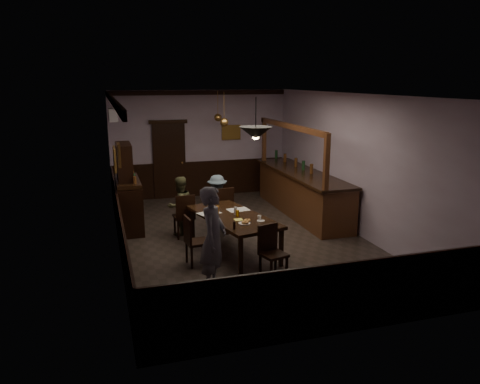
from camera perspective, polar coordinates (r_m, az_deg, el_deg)
name	(u,v)px	position (r m, az deg, el deg)	size (l,w,h in m)	color
room	(241,169)	(9.53, 0.18, 2.79)	(5.01, 8.01, 3.01)	#2D2621
dining_table	(233,219)	(8.97, -0.85, -3.26)	(1.47, 2.37, 0.75)	black
chair_far_left	(185,214)	(9.92, -6.77, -2.69)	(0.43, 0.43, 0.95)	black
chair_far_right	(223,207)	(10.28, -2.13, -1.86)	(0.49, 0.49, 1.00)	black
chair_near	(271,249)	(7.96, 3.80, -6.95)	(0.49, 0.49, 0.91)	black
chair_side	(193,239)	(8.47, -5.72, -5.68)	(0.44, 0.44, 0.91)	black
person_standing	(213,239)	(7.40, -3.28, -5.71)	(0.61, 0.40, 1.68)	slate
person_seated_left	(180,206)	(10.14, -7.34, -1.67)	(0.62, 0.48, 1.27)	#4E5030
person_seated_right	(217,202)	(10.51, -2.81, -1.18)	(0.79, 0.45, 1.22)	slate
newspaper_left	(209,213)	(9.10, -3.80, -2.59)	(0.42, 0.30, 0.01)	silver
newspaper_right	(238,210)	(9.31, -0.22, -2.18)	(0.42, 0.30, 0.01)	silver
napkin	(238,220)	(8.68, -0.19, -3.38)	(0.15, 0.15, 0.00)	#EEE557
saucer	(261,221)	(8.60, 2.56, -3.53)	(0.15, 0.15, 0.01)	white
coffee_cup	(259,217)	(8.66, 2.38, -3.12)	(0.08, 0.08, 0.07)	white
pastry_plate	(244,223)	(8.44, 0.53, -3.85)	(0.22, 0.22, 0.01)	white
pastry_ring_a	(245,222)	(8.41, 0.62, -3.72)	(0.13, 0.13, 0.04)	#C68C47
pastry_ring_b	(247,220)	(8.52, 0.88, -3.49)	(0.13, 0.13, 0.04)	#C68C47
soda_can	(237,213)	(8.87, -0.31, -2.62)	(0.07, 0.07, 0.12)	orange
beer_glass	(217,211)	(8.87, -2.77, -2.36)	(0.06, 0.06, 0.20)	#BF721E
water_glass	(235,211)	(8.98, -0.56, -2.31)	(0.06, 0.06, 0.15)	silver
pepper_mill	(234,225)	(8.13, -0.71, -4.08)	(0.04, 0.04, 0.14)	black
sideboard	(128,195)	(10.67, -13.51, -0.40)	(0.52, 1.46, 1.93)	black
bar_counter	(302,191)	(11.70, 7.53, 0.07)	(0.93, 4.02, 2.25)	#452012
door_back	(169,161)	(13.23, -8.60, 3.72)	(0.90, 0.06, 2.10)	black
ac_unit	(113,115)	(11.89, -15.25, 9.10)	(0.20, 0.85, 0.30)	white
picture_left_small	(119,155)	(7.45, -14.53, 4.38)	(0.04, 0.28, 0.36)	olive
picture_left_large	(115,159)	(9.89, -15.02, 3.90)	(0.04, 0.62, 0.48)	olive
picture_back	(231,132)	(13.50, -1.09, 7.28)	(0.55, 0.04, 0.42)	olive
pendant_iron	(256,133)	(7.94, 1.92, 7.18)	(0.56, 0.56, 0.71)	black
pendant_brass_mid	(224,122)	(11.09, -1.95, 8.48)	(0.20, 0.20, 0.81)	#BF8C3F
pendant_brass_far	(218,118)	(12.48, -2.71, 9.05)	(0.20, 0.20, 0.81)	#BF8C3F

